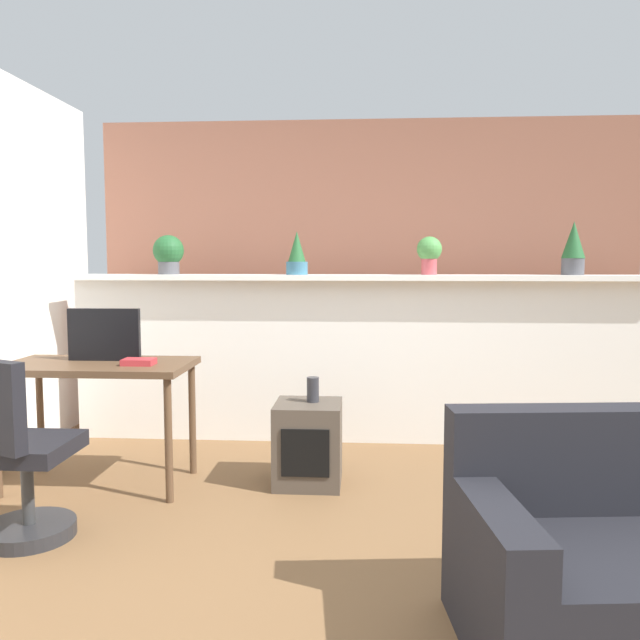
% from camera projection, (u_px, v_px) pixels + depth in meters
% --- Properties ---
extents(ground_plane, '(12.00, 12.00, 0.00)m').
position_uv_depth(ground_plane, '(366.00, 564.00, 2.87)').
color(ground_plane, brown).
extents(divider_wall, '(4.39, 0.16, 1.21)m').
position_uv_depth(divider_wall, '(366.00, 361.00, 4.80)').
color(divider_wall, white).
rests_on(divider_wall, ground).
extents(plant_shelf, '(4.39, 0.30, 0.04)m').
position_uv_depth(plant_shelf, '(366.00, 277.00, 4.70)').
color(plant_shelf, white).
rests_on(plant_shelf, divider_wall).
extents(brick_wall_behind, '(4.39, 0.10, 2.50)m').
position_uv_depth(brick_wall_behind, '(366.00, 273.00, 5.34)').
color(brick_wall_behind, '#935B47').
rests_on(brick_wall_behind, ground).
extents(potted_plant_0, '(0.23, 0.23, 0.30)m').
position_uv_depth(potted_plant_0, '(168.00, 253.00, 4.81)').
color(potted_plant_0, '#4C4C51').
rests_on(potted_plant_0, plant_shelf).
extents(potted_plant_1, '(0.16, 0.16, 0.32)m').
position_uv_depth(potted_plant_1, '(297.00, 255.00, 4.69)').
color(potted_plant_1, '#386B84').
rests_on(potted_plant_1, plant_shelf).
extents(potted_plant_2, '(0.18, 0.18, 0.28)m').
position_uv_depth(potted_plant_2, '(429.00, 253.00, 4.67)').
color(potted_plant_2, '#B7474C').
rests_on(potted_plant_2, plant_shelf).
extents(potted_plant_3, '(0.16, 0.16, 0.39)m').
position_uv_depth(potted_plant_3, '(573.00, 248.00, 4.61)').
color(potted_plant_3, '#4C4C51').
rests_on(potted_plant_3, plant_shelf).
extents(desk, '(1.10, 0.60, 0.75)m').
position_uv_depth(desk, '(98.00, 377.00, 3.83)').
color(desk, brown).
rests_on(desk, ground).
extents(tv_monitor, '(0.44, 0.04, 0.32)m').
position_uv_depth(tv_monitor, '(104.00, 335.00, 3.88)').
color(tv_monitor, black).
rests_on(tv_monitor, desk).
extents(office_chair, '(0.51, 0.51, 0.91)m').
position_uv_depth(office_chair, '(16.00, 464.00, 3.06)').
color(office_chair, '#262628').
rests_on(office_chair, ground).
extents(side_cube_shelf, '(0.40, 0.41, 0.50)m').
position_uv_depth(side_cube_shelf, '(308.00, 444.00, 3.88)').
color(side_cube_shelf, '#4C4238').
rests_on(side_cube_shelf, ground).
extents(vase_on_shelf, '(0.08, 0.08, 0.15)m').
position_uv_depth(vase_on_shelf, '(313.00, 390.00, 3.89)').
color(vase_on_shelf, '#2D2D33').
rests_on(vase_on_shelf, side_cube_shelf).
extents(book_on_desk, '(0.18, 0.12, 0.04)m').
position_uv_depth(book_on_desk, '(139.00, 362.00, 3.74)').
color(book_on_desk, '#B22D33').
rests_on(book_on_desk, desk).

